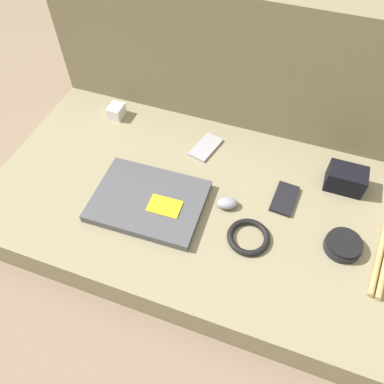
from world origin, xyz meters
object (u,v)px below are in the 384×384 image
at_px(speaker_puck, 343,245).
at_px(phone_black, 285,199).
at_px(charger_brick, 116,111).
at_px(laptop, 149,201).
at_px(camera_pouch, 346,179).
at_px(computer_mouse, 227,203).
at_px(phone_silver, 206,147).

relative_size(speaker_puck, phone_black, 0.83).
bearing_deg(charger_brick, speaker_puck, -18.91).
height_order(laptop, speaker_puck, speaker_puck).
bearing_deg(camera_pouch, phone_black, -144.67).
relative_size(camera_pouch, charger_brick, 1.92).
relative_size(speaker_puck, camera_pouch, 0.88).
distance_m(laptop, computer_mouse, 0.22).
bearing_deg(phone_black, computer_mouse, -148.32).
height_order(speaker_puck, phone_silver, speaker_puck).
xyz_separation_m(laptop, speaker_puck, (0.53, 0.04, 0.00)).
distance_m(phone_black, camera_pouch, 0.19).
relative_size(laptop, computer_mouse, 4.54).
bearing_deg(laptop, phone_black, 19.92).
xyz_separation_m(phone_silver, charger_brick, (-0.34, 0.04, 0.02)).
height_order(phone_silver, phone_black, phone_black).
bearing_deg(charger_brick, phone_black, -14.91).
bearing_deg(speaker_puck, phone_silver, 153.27).
relative_size(phone_silver, camera_pouch, 1.18).
relative_size(phone_silver, phone_black, 1.11).
bearing_deg(laptop, phone_silver, 70.77).
height_order(computer_mouse, speaker_puck, speaker_puck).
xyz_separation_m(speaker_puck, camera_pouch, (-0.02, 0.21, 0.02)).
height_order(computer_mouse, phone_black, computer_mouse).
bearing_deg(computer_mouse, camera_pouch, 8.13).
xyz_separation_m(laptop, computer_mouse, (0.21, 0.07, 0.00)).
bearing_deg(camera_pouch, computer_mouse, -148.47).
distance_m(laptop, speaker_puck, 0.53).
height_order(phone_black, charger_brick, charger_brick).
bearing_deg(computer_mouse, speaker_puck, -28.47).
height_order(speaker_puck, charger_brick, charger_brick).
height_order(camera_pouch, charger_brick, camera_pouch).
height_order(phone_black, camera_pouch, camera_pouch).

